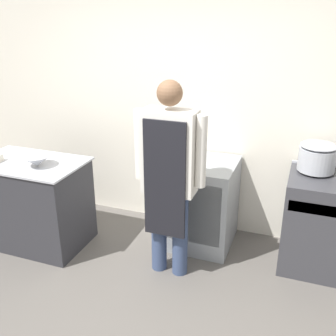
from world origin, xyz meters
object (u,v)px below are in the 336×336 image
Objects in this scene: mixing_bowl at (37,161)px; stock_pot at (317,157)px; fridge_unit at (199,203)px; stove at (328,224)px; person_cook at (169,171)px.

mixing_bowl is 2.60m from stock_pot.
fridge_unit is at bearing -174.65° from stock_pot.
stove is 3.46× the size of mixing_bowl.
stove is 0.64m from stock_pot.
person_cook is (-1.35, -0.58, 0.56)m from stove.
stove is 1.57m from person_cook.
stove is 2.79× the size of stock_pot.
stock_pot is (-0.18, 0.11, 0.60)m from stove.
mixing_bowl reaches higher than fridge_unit.
person_cook is 1.36m from stock_pot.
person_cook is 6.69× the size of mixing_bowl.
mixing_bowl is 0.81× the size of stock_pot.
fridge_unit is 2.71× the size of stock_pot.
mixing_bowl is (-2.67, -0.64, 0.50)m from stove.
person_cook is 5.40× the size of stock_pot.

